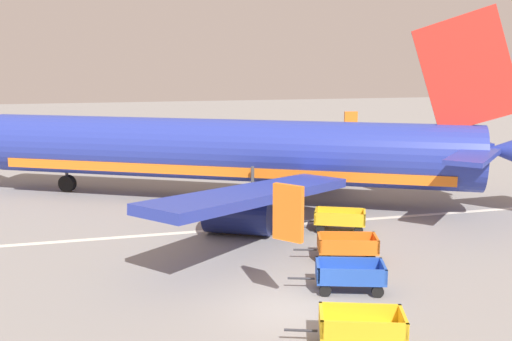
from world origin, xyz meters
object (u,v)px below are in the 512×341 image
(airplane, at_px, (237,152))
(baggage_cart_third_in_row, at_px, (350,275))
(baggage_cart_second_in_row, at_px, (361,327))
(baggage_cart_fourth_in_row, at_px, (347,247))
(baggage_cart_far_end, at_px, (340,219))

(airplane, height_order, baggage_cart_third_in_row, airplane)
(baggage_cart_second_in_row, distance_m, baggage_cart_fourth_in_row, 7.65)
(airplane, height_order, baggage_cart_far_end, airplane)
(baggage_cart_third_in_row, height_order, baggage_cart_fourth_in_row, same)
(airplane, relative_size, baggage_cart_far_end, 9.85)
(baggage_cart_second_in_row, bearing_deg, baggage_cart_third_in_row, 70.74)
(baggage_cart_third_in_row, xyz_separation_m, baggage_cart_far_end, (2.66, 7.26, 0.00))
(baggage_cart_third_in_row, bearing_deg, baggage_cart_fourth_in_row, 68.09)
(baggage_cart_third_in_row, height_order, baggage_cart_far_end, same)
(baggage_cart_fourth_in_row, bearing_deg, airplane, 100.44)
(baggage_cart_second_in_row, distance_m, baggage_cart_far_end, 11.98)
(airplane, xyz_separation_m, baggage_cart_far_end, (3.53, -7.50, -2.45))
(baggage_cart_second_in_row, height_order, baggage_cart_far_end, same)
(baggage_cart_far_end, bearing_deg, baggage_cart_third_in_row, -110.10)
(airplane, relative_size, baggage_cart_second_in_row, 9.68)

